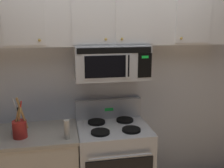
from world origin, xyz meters
name	(u,v)px	position (x,y,z in m)	size (l,w,h in m)	color
back_wall	(107,78)	(0.00, 0.79, 1.35)	(5.20, 0.10, 2.70)	silver
stove_range	(113,163)	(0.00, 0.42, 0.47)	(0.76, 0.69, 1.12)	#B7BABF
over_range_microwave	(111,62)	(0.00, 0.54, 1.58)	(0.76, 0.43, 0.35)	#B7BABF
upper_cabinets	(110,18)	(0.00, 0.57, 2.02)	(2.50, 0.36, 0.55)	silver
utensil_crock_red	(20,127)	(-0.93, 0.33, 1.00)	(0.15, 0.13, 0.40)	red
salt_shaker	(13,129)	(-1.01, 0.45, 0.94)	(0.04, 0.04, 0.09)	white
pepper_mill	(67,129)	(-0.49, 0.22, 0.99)	(0.06, 0.06, 0.19)	#B7B2A8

